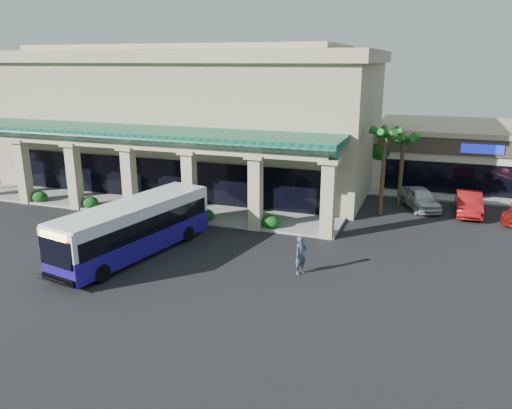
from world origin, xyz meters
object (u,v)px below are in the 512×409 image
at_px(pedestrian, 301,255).
at_px(car_silver, 420,198).
at_px(transit_bus, 135,229).
at_px(car_white, 469,203).

bearing_deg(pedestrian, car_silver, 10.45).
height_order(transit_bus, car_silver, transit_bus).
bearing_deg(transit_bus, car_silver, 56.61).
relative_size(transit_bus, car_white, 2.26).
distance_m(transit_bus, pedestrian, 9.07).
bearing_deg(car_white, transit_bus, -141.33).
relative_size(transit_bus, pedestrian, 5.44).
xyz_separation_m(car_silver, car_white, (3.17, -0.29, -0.00)).
xyz_separation_m(pedestrian, car_silver, (5.12, 13.79, -0.20)).
distance_m(pedestrian, car_silver, 14.71).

